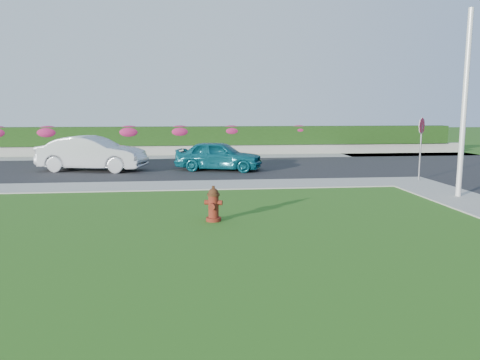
{
  "coord_description": "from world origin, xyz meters",
  "views": [
    {
      "loc": [
        -1.27,
        -7.72,
        2.74
      ],
      "look_at": [
        0.06,
        4.31,
        0.9
      ],
      "focal_mm": 35.0,
      "sensor_mm": 36.0,
      "label": 1
    }
  ],
  "objects": [
    {
      "name": "ground",
      "position": [
        0.0,
        0.0,
        0.0
      ],
      "size": [
        120.0,
        120.0,
        0.0
      ],
      "primitive_type": "plane",
      "color": "black",
      "rests_on": "ground"
    },
    {
      "name": "street_far",
      "position": [
        -5.0,
        14.0,
        0.02
      ],
      "size": [
        26.0,
        8.0,
        0.04
      ],
      "primitive_type": "cube",
      "color": "black",
      "rests_on": "ground"
    },
    {
      "name": "sidewalk_far",
      "position": [
        -6.0,
        9.0,
        0.02
      ],
      "size": [
        24.0,
        2.0,
        0.04
      ],
      "primitive_type": "cube",
      "color": "gray",
      "rests_on": "ground"
    },
    {
      "name": "curb_corner",
      "position": [
        7.0,
        9.0,
        0.02
      ],
      "size": [
        2.0,
        2.0,
        0.04
      ],
      "primitive_type": "cube",
      "color": "gray",
      "rests_on": "ground"
    },
    {
      "name": "sidewalk_beyond",
      "position": [
        -1.0,
        19.0,
        0.02
      ],
      "size": [
        34.0,
        2.0,
        0.04
      ],
      "primitive_type": "cube",
      "color": "gray",
      "rests_on": "ground"
    },
    {
      "name": "retaining_wall",
      "position": [
        -1.0,
        20.5,
        0.3
      ],
      "size": [
        34.0,
        0.4,
        0.6
      ],
      "primitive_type": "cube",
      "color": "gray",
      "rests_on": "ground"
    },
    {
      "name": "hedge",
      "position": [
        -1.0,
        20.6,
        1.15
      ],
      "size": [
        32.0,
        0.9,
        1.1
      ],
      "primitive_type": "cube",
      "color": "black",
      "rests_on": "retaining_wall"
    },
    {
      "name": "fire_hydrant",
      "position": [
        -0.68,
        3.56,
        0.42
      ],
      "size": [
        0.46,
        0.43,
        0.88
      ],
      "rotation": [
        0.0,
        0.0,
        -0.27
      ],
      "color": "#4D0E0C",
      "rests_on": "ground"
    },
    {
      "name": "sedan_teal",
      "position": [
        0.07,
        12.92,
        0.69
      ],
      "size": [
        4.12,
        2.59,
        1.31
      ],
      "primitive_type": "imported",
      "rotation": [
        0.0,
        0.0,
        1.28
      ],
      "color": "#0D5665",
      "rests_on": "street_far"
    },
    {
      "name": "sedan_silver",
      "position": [
        -5.49,
        13.37,
        0.8
      ],
      "size": [
        4.86,
        2.58,
        1.52
      ],
      "primitive_type": "imported",
      "rotation": [
        0.0,
        0.0,
        1.35
      ],
      "color": "#B3B8BC",
      "rests_on": "street_far"
    },
    {
      "name": "utility_pole",
      "position": [
        7.12,
        5.86,
        2.86
      ],
      "size": [
        0.16,
        0.16,
        5.71
      ],
      "primitive_type": "cylinder",
      "color": "silver",
      "rests_on": "ground"
    },
    {
      "name": "stop_sign",
      "position": [
        7.56,
        9.27,
        1.8
      ],
      "size": [
        0.48,
        0.48,
        2.44
      ],
      "rotation": [
        0.0,
        0.0,
        0.39
      ],
      "color": "slate",
      "rests_on": "ground"
    },
    {
      "name": "flower_clump_b",
      "position": [
        -9.35,
        20.5,
        1.4
      ],
      "size": [
        1.52,
        0.98,
        0.76
      ],
      "primitive_type": "ellipsoid",
      "color": "#AC1D5E",
      "rests_on": "hedge"
    },
    {
      "name": "flower_clump_c",
      "position": [
        -4.74,
        20.5,
        1.4
      ],
      "size": [
        1.52,
        0.98,
        0.76
      ],
      "primitive_type": "ellipsoid",
      "color": "#AC1D5E",
      "rests_on": "hedge"
    },
    {
      "name": "flower_clump_d",
      "position": [
        -1.77,
        20.5,
        1.41
      ],
      "size": [
        1.46,
        0.94,
        0.73
      ],
      "primitive_type": "ellipsoid",
      "color": "#AC1D5E",
      "rests_on": "hedge"
    },
    {
      "name": "flower_clump_e",
      "position": [
        1.32,
        20.5,
        1.44
      ],
      "size": [
        1.31,
        0.84,
        0.66
      ],
      "primitive_type": "ellipsoid",
      "color": "#AC1D5E",
      "rests_on": "hedge"
    },
    {
      "name": "flower_clump_f",
      "position": [
        5.49,
        20.5,
        1.47
      ],
      "size": [
        1.16,
        0.75,
        0.58
      ],
      "primitive_type": "ellipsoid",
      "color": "#AC1D5E",
      "rests_on": "hedge"
    }
  ]
}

